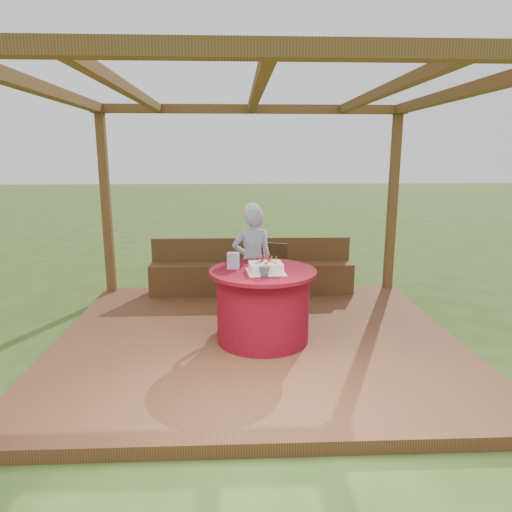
{
  "coord_description": "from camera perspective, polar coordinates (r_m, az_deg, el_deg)",
  "views": [
    {
      "loc": [
        -0.23,
        -4.89,
        2.14
      ],
      "look_at": [
        0.0,
        0.25,
        1.0
      ],
      "focal_mm": 32.0,
      "sensor_mm": 36.0,
      "label": 1
    }
  ],
  "objects": [
    {
      "name": "ground",
      "position": [
        5.34,
        0.12,
        -11.12
      ],
      "size": [
        60.0,
        60.0,
        0.0
      ],
      "primitive_type": "plane",
      "color": "#34521B",
      "rests_on": "ground"
    },
    {
      "name": "deck",
      "position": [
        5.32,
        0.12,
        -10.52
      ],
      "size": [
        4.5,
        4.0,
        0.12
      ],
      "primitive_type": "cube",
      "color": "brown",
      "rests_on": "ground"
    },
    {
      "name": "pergola",
      "position": [
        4.9,
        0.13,
        15.61
      ],
      "size": [
        4.5,
        4.0,
        2.72
      ],
      "color": "brown",
      "rests_on": "deck"
    },
    {
      "name": "bench",
      "position": [
        6.84,
        -0.54,
        -2.36
      ],
      "size": [
        3.0,
        0.42,
        0.8
      ],
      "color": "brown",
      "rests_on": "deck"
    },
    {
      "name": "table",
      "position": [
        5.05,
        0.86,
        -6.12
      ],
      "size": [
        1.17,
        1.17,
        0.8
      ],
      "color": "maroon",
      "rests_on": "deck"
    },
    {
      "name": "chair",
      "position": [
        6.31,
        1.99,
        -1.95
      ],
      "size": [
        0.5,
        0.5,
        0.83
      ],
      "color": "#392512",
      "rests_on": "deck"
    },
    {
      "name": "elderly_woman",
      "position": [
        5.74,
        -0.47,
        -0.54
      ],
      "size": [
        0.57,
        0.42,
        1.45
      ],
      "color": "#90B0D5",
      "rests_on": "deck"
    },
    {
      "name": "birthday_cake",
      "position": [
        4.84,
        1.22,
        -1.41
      ],
      "size": [
        0.42,
        0.42,
        0.18
      ],
      "color": "white",
      "rests_on": "table"
    },
    {
      "name": "gift_bag",
      "position": [
        4.99,
        -2.86,
        -0.58
      ],
      "size": [
        0.14,
        0.1,
        0.18
      ],
      "primitive_type": "cube",
      "rotation": [
        0.0,
        0.0,
        -0.19
      ],
      "color": "#E997C4",
      "rests_on": "table"
    },
    {
      "name": "drinking_glass",
      "position": [
        4.64,
        1.05,
        -2.03
      ],
      "size": [
        0.13,
        0.13,
        0.11
      ],
      "primitive_type": "imported",
      "rotation": [
        0.0,
        0.0,
        0.18
      ],
      "color": "white",
      "rests_on": "table"
    }
  ]
}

